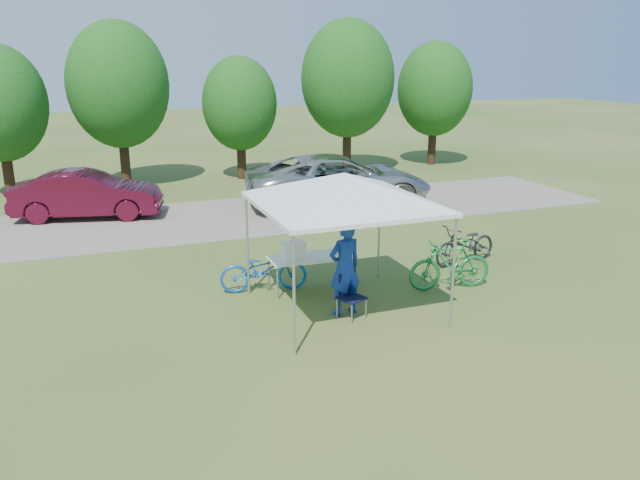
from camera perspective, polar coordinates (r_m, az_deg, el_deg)
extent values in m
plane|color=#2D5119|center=(12.35, 2.08, -6.39)|extent=(100.00, 100.00, 0.00)
cube|color=gray|center=(19.59, -7.05, 2.22)|extent=(24.00, 5.00, 0.02)
cylinder|color=#A5A5AA|center=(10.16, -2.39, -5.17)|extent=(0.05, 0.05, 2.10)
cylinder|color=#A5A5AA|center=(11.40, 12.07, -3.08)|extent=(0.05, 0.05, 2.10)
cylinder|color=#A5A5AA|center=(12.89, -6.64, -0.54)|extent=(0.05, 0.05, 2.10)
cylinder|color=#A5A5AA|center=(13.89, 5.43, 0.75)|extent=(0.05, 0.05, 2.10)
cube|color=silver|center=(11.69, 2.19, 3.33)|extent=(3.15, 3.15, 0.08)
pyramid|color=silver|center=(11.57, 2.22, 6.17)|extent=(4.53, 4.53, 0.55)
cylinder|color=#382314|center=(24.61, -26.61, 5.57)|extent=(0.36, 0.36, 1.75)
cylinder|color=#382314|center=(25.10, -17.41, 7.07)|extent=(0.36, 0.36, 2.03)
ellipsoid|color=#144711|center=(24.83, -17.96, 13.34)|extent=(3.71, 3.71, 4.64)
cylinder|color=#382314|center=(25.59, -7.18, 7.38)|extent=(0.36, 0.36, 1.61)
ellipsoid|color=#144711|center=(25.35, -7.36, 12.27)|extent=(2.94, 2.94, 3.68)
cylinder|color=#382314|center=(26.69, 2.47, 8.40)|extent=(0.36, 0.36, 2.10)
ellipsoid|color=#144711|center=(26.44, 2.55, 14.53)|extent=(3.84, 3.84, 4.80)
cylinder|color=#382314|center=(29.28, 10.20, 8.60)|extent=(0.36, 0.36, 1.82)
ellipsoid|color=#144711|center=(29.06, 10.45, 13.43)|extent=(3.33, 3.33, 4.16)
cube|color=white|center=(13.17, -0.81, -1.56)|extent=(1.80, 0.75, 0.04)
cylinder|color=#A5A5AA|center=(12.75, -3.90, -3.97)|extent=(0.04, 0.04, 0.70)
cylinder|color=#A5A5AA|center=(13.31, 3.11, -3.07)|extent=(0.04, 0.04, 0.70)
cylinder|color=#A5A5AA|center=(13.33, -4.71, -3.07)|extent=(0.04, 0.04, 0.70)
cylinder|color=#A5A5AA|center=(13.86, 2.04, -2.24)|extent=(0.04, 0.04, 0.70)
cube|color=black|center=(11.82, 2.90, -5.33)|extent=(0.57, 0.57, 0.04)
cube|color=black|center=(11.92, 2.51, -3.94)|extent=(0.42, 0.20, 0.44)
cylinder|color=#A5A5AA|center=(11.67, 2.39, -6.77)|extent=(0.02, 0.02, 0.39)
cylinder|color=#A5A5AA|center=(11.82, 4.14, -6.49)|extent=(0.02, 0.02, 0.39)
cylinder|color=#A5A5AA|center=(12.00, 1.66, -6.08)|extent=(0.02, 0.02, 0.39)
cylinder|color=#A5A5AA|center=(12.14, 3.36, -5.83)|extent=(0.02, 0.02, 0.39)
cube|color=white|center=(12.99, -2.46, -1.02)|extent=(0.46, 0.31, 0.31)
cube|color=white|center=(12.94, -2.47, -0.28)|extent=(0.48, 0.33, 0.04)
cylinder|color=gold|center=(13.29, 1.35, -1.17)|extent=(0.08, 0.08, 0.06)
imported|color=navy|center=(11.85, 2.28, -2.55)|extent=(0.75, 0.56, 1.87)
imported|color=#1459B3|center=(13.19, -5.19, -2.69)|extent=(1.91, 0.94, 0.96)
imported|color=#1B7D39|center=(13.52, 11.79, -2.20)|extent=(1.88, 0.76, 1.10)
imported|color=black|center=(15.28, 13.17, -0.38)|extent=(1.91, 0.97, 0.96)
imported|color=#B2B1AD|center=(20.57, 1.71, 5.45)|extent=(6.43, 3.68, 1.69)
imported|color=#4F0D22|center=(20.34, -20.49, 3.93)|extent=(4.60, 2.45, 1.44)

